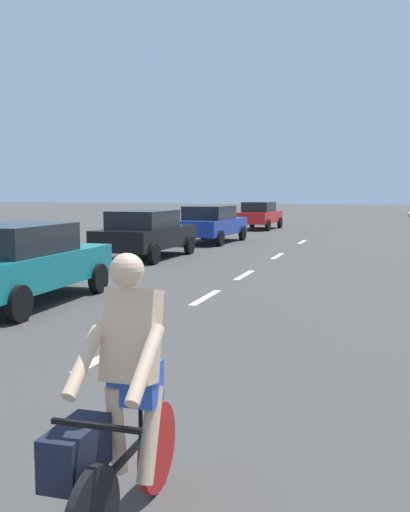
# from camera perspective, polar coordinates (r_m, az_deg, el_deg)

# --- Properties ---
(ground_plane) EXTENTS (160.00, 160.00, 0.00)m
(ground_plane) POSITION_cam_1_polar(r_m,az_deg,el_deg) (19.11, 6.56, -0.31)
(ground_plane) COLOR #423F3D
(lane_stripe_2) EXTENTS (0.16, 1.80, 0.01)m
(lane_stripe_2) POSITION_cam_1_polar(r_m,az_deg,el_deg) (8.18, -9.39, -9.33)
(lane_stripe_2) COLOR white
(lane_stripe_2) RESTS_ON ground
(lane_stripe_3) EXTENTS (0.16, 1.80, 0.01)m
(lane_stripe_3) POSITION_cam_1_polar(r_m,az_deg,el_deg) (12.19, 0.06, -4.05)
(lane_stripe_3) COLOR white
(lane_stripe_3) RESTS_ON ground
(lane_stripe_4) EXTENTS (0.16, 1.80, 0.01)m
(lane_stripe_4) POSITION_cam_1_polar(r_m,az_deg,el_deg) (15.43, 3.87, -1.86)
(lane_stripe_4) COLOR white
(lane_stripe_4) RESTS_ON ground
(lane_stripe_5) EXTENTS (0.16, 1.80, 0.01)m
(lane_stripe_5) POSITION_cam_1_polar(r_m,az_deg,el_deg) (20.04, 7.08, 0.01)
(lane_stripe_5) COLOR white
(lane_stripe_5) RESTS_ON ground
(lane_stripe_6) EXTENTS (0.16, 1.80, 0.01)m
(lane_stripe_6) POSITION_cam_1_polar(r_m,az_deg,el_deg) (25.78, 9.44, 1.38)
(lane_stripe_6) COLOR white
(lane_stripe_6) RESTS_ON ground
(cyclist) EXTENTS (0.63, 1.71, 1.82)m
(cyclist) POSITION_cam_1_polar(r_m,az_deg,el_deg) (3.89, -8.41, -14.40)
(cyclist) COLOR black
(cyclist) RESTS_ON ground
(parked_car_teal) EXTENTS (2.11, 4.43, 1.57)m
(parked_car_teal) POSITION_cam_1_polar(r_m,az_deg,el_deg) (11.94, -17.67, -0.51)
(parked_car_teal) COLOR #14727A
(parked_car_teal) RESTS_ON ground
(parked_car_black) EXTENTS (2.16, 4.51, 1.57)m
(parked_car_black) POSITION_cam_1_polar(r_m,az_deg,el_deg) (19.31, -5.80, 2.28)
(parked_car_black) COLOR black
(parked_car_black) RESTS_ON ground
(parked_car_blue) EXTENTS (2.26, 4.55, 1.57)m
(parked_car_blue) POSITION_cam_1_polar(r_m,az_deg,el_deg) (25.03, 0.57, 3.24)
(parked_car_blue) COLOR #1E389E
(parked_car_blue) RESTS_ON ground
(parked_car_red) EXTENTS (2.09, 4.16, 1.57)m
(parked_car_red) POSITION_cam_1_polar(r_m,az_deg,el_deg) (33.96, 5.33, 4.03)
(parked_car_red) COLOR red
(parked_car_red) RESTS_ON ground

